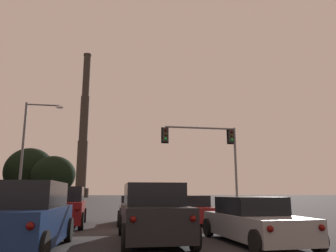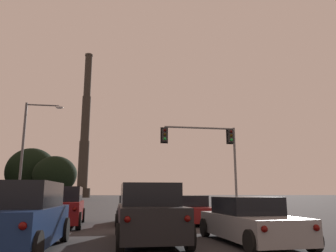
{
  "view_description": "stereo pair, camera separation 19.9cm",
  "coord_description": "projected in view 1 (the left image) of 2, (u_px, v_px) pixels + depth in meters",
  "views": [
    {
      "loc": [
        -1.28,
        0.29,
        1.54
      ],
      "look_at": [
        4.5,
        32.87,
        8.37
      ],
      "focal_mm": 35.0,
      "sensor_mm": 36.0,
      "label": 1
    },
    {
      "loc": [
        -1.08,
        0.25,
        1.54
      ],
      "look_at": [
        4.5,
        32.87,
        8.37
      ],
      "focal_mm": 35.0,
      "sensor_mm": 36.0,
      "label": 2
    }
  ],
  "objects": [
    {
      "name": "sedan_right_lane_front",
      "position": [
        191.0,
        210.0,
        17.26
      ],
      "size": [
        2.08,
        4.74,
        1.43
      ],
      "rotation": [
        0.0,
        0.0,
        -0.02
      ],
      "color": "maroon",
      "rests_on": "ground_plane"
    },
    {
      "name": "suv_left_lane_second",
      "position": [
        24.0,
        218.0,
        8.84
      ],
      "size": [
        2.22,
        4.95,
        1.86
      ],
      "rotation": [
        0.0,
        0.0,
        -0.03
      ],
      "color": "navy",
      "rests_on": "ground_plane"
    },
    {
      "name": "sedan_right_lane_second",
      "position": [
        253.0,
        221.0,
        10.46
      ],
      "size": [
        2.13,
        4.76,
        1.43
      ],
      "rotation": [
        0.0,
        0.0,
        0.03
      ],
      "color": "gray",
      "rests_on": "ground_plane"
    },
    {
      "name": "suv_center_lane_second",
      "position": [
        152.0,
        213.0,
        10.79
      ],
      "size": [
        2.15,
        4.92,
        1.86
      ],
      "rotation": [
        0.0,
        0.0,
        -0.01
      ],
      "color": "black",
      "rests_on": "ground_plane"
    },
    {
      "name": "hatchback_center_lane_front",
      "position": [
        136.0,
        211.0,
        16.96
      ],
      "size": [
        2.02,
        4.15,
        1.44
      ],
      "rotation": [
        0.0,
        0.0,
        -0.03
      ],
      "color": "#232328",
      "rests_on": "ground_plane"
    },
    {
      "name": "suv_left_lane_front",
      "position": [
        63.0,
        207.0,
        15.82
      ],
      "size": [
        2.27,
        4.97,
        1.86
      ],
      "rotation": [
        0.0,
        0.0,
        0.04
      ],
      "color": "maroon",
      "rests_on": "ground_plane"
    },
    {
      "name": "traffic_light_overhead_right",
      "position": [
        212.0,
        147.0,
        25.34
      ],
      "size": [
        6.04,
        0.5,
        6.64
      ],
      "color": "slate",
      "rests_on": "ground_plane"
    },
    {
      "name": "street_lamp",
      "position": [
        29.0,
        144.0,
        26.9
      ],
      "size": [
        3.1,
        0.36,
        9.04
      ],
      "color": "#56565B",
      "rests_on": "ground_plane"
    },
    {
      "name": "smokestack",
      "position": [
        83.0,
        138.0,
        127.01
      ],
      "size": [
        6.14,
        6.14,
        57.47
      ],
      "color": "#2B2722",
      "rests_on": "ground_plane"
    },
    {
      "name": "treeline_far_right",
      "position": [
        30.0,
        172.0,
        83.92
      ],
      "size": [
        12.63,
        11.37,
        13.09
      ],
      "color": "black",
      "rests_on": "ground_plane"
    },
    {
      "name": "treeline_left_mid",
      "position": [
        55.0,
        174.0,
        80.65
      ],
      "size": [
        10.13,
        9.12,
        10.27
      ],
      "color": "black",
      "rests_on": "ground_plane"
    },
    {
      "name": "treeline_right_mid",
      "position": [
        53.0,
        175.0,
        77.35
      ],
      "size": [
        10.09,
        9.08,
        10.32
      ],
      "color": "black",
      "rests_on": "ground_plane"
    }
  ]
}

